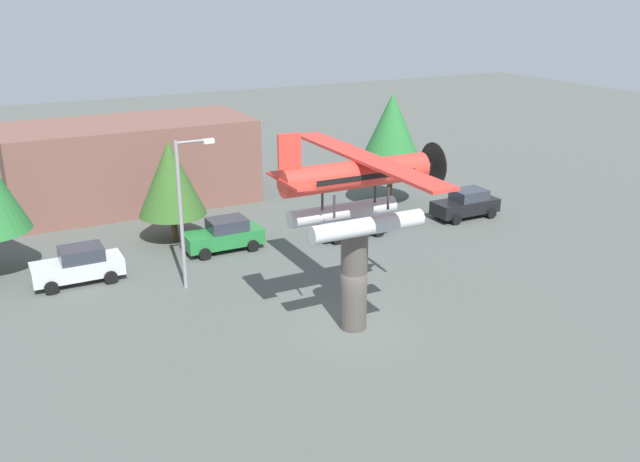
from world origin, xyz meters
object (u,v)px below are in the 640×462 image
at_px(streetlight_primary, 185,203).
at_px(car_far_blue, 352,221).
at_px(display_pedestal, 354,278).
at_px(storefront_building, 132,163).
at_px(tree_center_back, 391,131).
at_px(floatplane_monument, 359,186).
at_px(car_distant_black, 466,204).
at_px(car_near_silver, 79,265).
at_px(tree_east, 170,178).
at_px(car_mid_green, 224,235).

bearing_deg(streetlight_primary, car_far_blue, 14.63).
height_order(display_pedestal, streetlight_primary, streetlight_primary).
height_order(storefront_building, tree_center_back, tree_center_back).
xyz_separation_m(display_pedestal, tree_center_back, (10.95, 14.13, 2.59)).
height_order(floatplane_monument, car_far_blue, floatplane_monument).
height_order(car_far_blue, car_distant_black, same).
xyz_separation_m(car_near_silver, storefront_building, (5.41, 11.83, 1.83)).
distance_m(display_pedestal, tree_east, 14.28).
bearing_deg(tree_east, storefront_building, 92.06).
bearing_deg(floatplane_monument, tree_center_back, 53.24).
xyz_separation_m(floatplane_monument, tree_east, (-3.76, 13.74, -2.50)).
bearing_deg(storefront_building, car_near_silver, -114.56).
relative_size(display_pedestal, tree_east, 0.78).
height_order(display_pedestal, car_near_silver, display_pedestal).
relative_size(car_near_silver, streetlight_primary, 0.59).
relative_size(floatplane_monument, tree_center_back, 1.43).
height_order(car_distant_black, tree_east, tree_east).
distance_m(car_near_silver, storefront_building, 13.14).
relative_size(display_pedestal, car_mid_green, 1.06).
relative_size(car_mid_green, car_far_blue, 1.00).
bearing_deg(car_distant_black, floatplane_monument, 35.26).
distance_m(car_near_silver, car_distant_black, 22.90).
bearing_deg(tree_center_back, car_near_silver, -168.94).
relative_size(car_far_blue, car_distant_black, 1.00).
distance_m(floatplane_monument, tree_east, 14.46).
xyz_separation_m(car_mid_green, car_distant_black, (15.21, -1.52, 0.00)).
bearing_deg(display_pedestal, tree_east, 104.79).
xyz_separation_m(floatplane_monument, streetlight_primary, (-4.93, 7.14, -1.96)).
relative_size(display_pedestal, storefront_building, 0.29).
bearing_deg(car_mid_green, car_distant_black, 174.31).
relative_size(display_pedestal, floatplane_monument, 0.43).
bearing_deg(car_distant_black, storefront_building, -35.59).
bearing_deg(car_mid_green, car_near_silver, 6.24).
height_order(display_pedestal, car_far_blue, display_pedestal).
relative_size(car_far_blue, tree_east, 0.74).
xyz_separation_m(floatplane_monument, tree_center_back, (10.82, 14.13, -1.31)).
bearing_deg(car_far_blue, streetlight_primary, 14.63).
relative_size(floatplane_monument, storefront_building, 0.68).
distance_m(car_mid_green, car_distant_black, 15.28).
bearing_deg(display_pedestal, car_mid_green, 98.53).
distance_m(tree_east, tree_center_back, 14.63).
distance_m(display_pedestal, streetlight_primary, 8.81).
xyz_separation_m(car_distant_black, storefront_building, (-17.48, 12.51, 1.83)).
relative_size(streetlight_primary, storefront_building, 0.46).
bearing_deg(car_mid_green, storefront_building, -78.32).
bearing_deg(car_mid_green, tree_east, -54.10).
height_order(car_mid_green, tree_east, tree_east).
xyz_separation_m(tree_east, tree_center_back, (14.57, 0.39, 1.19)).
relative_size(floatplane_monument, streetlight_primary, 1.47).
bearing_deg(car_mid_green, tree_center_back, -166.07).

